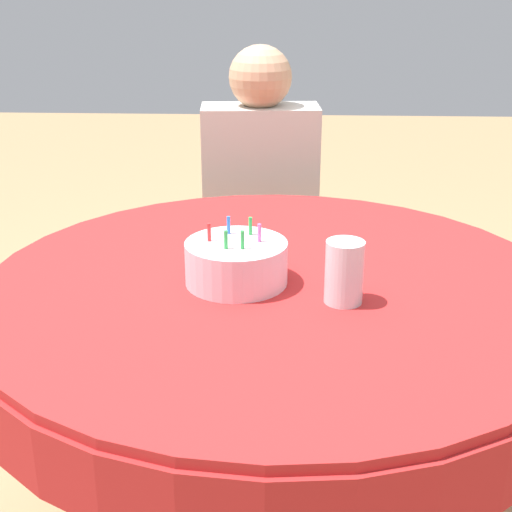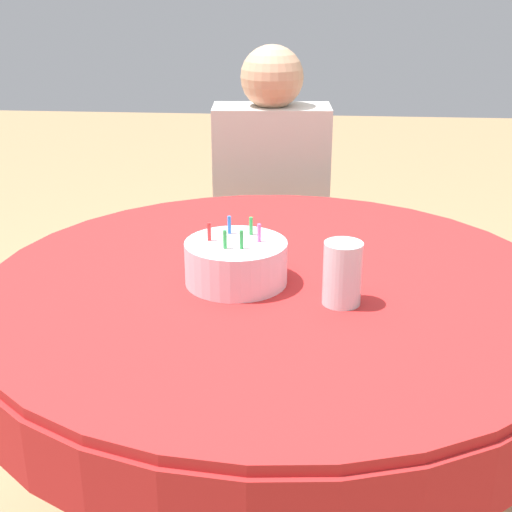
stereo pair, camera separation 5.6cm
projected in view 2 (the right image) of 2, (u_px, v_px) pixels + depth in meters
dining_table at (275, 314)px, 1.57m from camera, size 1.29×1.29×0.74m
chair at (270, 233)px, 2.60m from camera, size 0.49×0.49×0.87m
person at (271, 184)px, 2.43m from camera, size 0.40×0.30×1.15m
birthday_cake at (236, 262)px, 1.51m from camera, size 0.22×0.22×0.13m
drinking_glass at (342, 273)px, 1.40m from camera, size 0.08×0.08×0.13m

